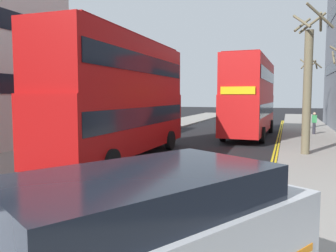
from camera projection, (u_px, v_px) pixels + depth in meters
The scene contains 9 objects.
sidewalk_right at pixel (323, 157), 15.83m from camera, with size 4.00×80.00×0.14m, color gray.
sidewalk_left at pixel (87, 144), 20.19m from camera, with size 4.00×80.00×0.14m, color gray.
kerb_line_outer at pixel (275, 164), 14.67m from camera, with size 0.10×56.00×0.01m, color yellow.
kerb_line_inner at pixel (271, 164), 14.72m from camera, with size 0.10×56.00×0.01m, color yellow.
double_decker_bus_away at pixel (122, 95), 15.60m from camera, with size 2.88×10.83×5.64m.
double_decker_bus_oncoming at pixel (250, 95), 24.41m from camera, with size 3.03×10.87×5.64m.
pedestrian_far at pixel (314, 123), 25.04m from camera, with size 0.34×0.22×1.62m.
street_tree_near at pixel (309, 94), 29.71m from camera, with size 1.85×1.77×6.24m.
street_tree_mid at pixel (308, 86), 16.12m from camera, with size 1.84×1.86×7.00m.
Camera 1 is at (4.86, -1.19, 2.94)m, focal length 35.91 mm.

